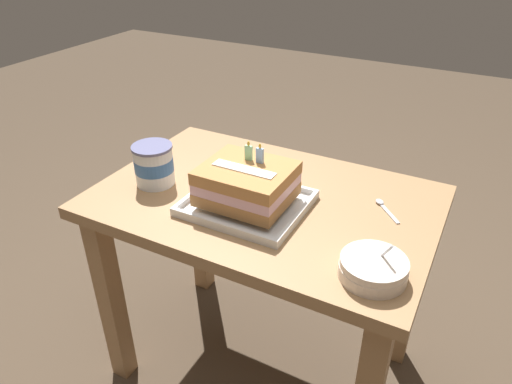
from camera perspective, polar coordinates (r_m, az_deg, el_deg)
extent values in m
plane|color=#4C3D2D|center=(1.79, 0.82, -19.74)|extent=(8.00, 8.00, 0.00)
cube|color=#9E754C|center=(1.34, 1.03, -1.19)|extent=(0.94, 0.62, 0.04)
cube|color=#9E754C|center=(1.59, -17.01, -12.33)|extent=(0.06, 0.06, 0.65)
cube|color=#9E754C|center=(1.89, -6.69, -3.38)|extent=(0.06, 0.06, 0.65)
cube|color=#9E754C|center=(1.65, 18.08, -10.72)|extent=(0.06, 0.06, 0.65)
cube|color=silver|center=(1.28, -1.08, -1.59)|extent=(0.31, 0.27, 0.01)
cube|color=silver|center=(1.18, -4.10, -4.06)|extent=(0.31, 0.01, 0.02)
cube|color=silver|center=(1.38, 1.51, 1.38)|extent=(0.31, 0.01, 0.02)
cube|color=silver|center=(1.35, -6.66, 0.44)|extent=(0.01, 0.25, 0.02)
cube|color=silver|center=(1.22, 5.06, -2.87)|extent=(0.01, 0.25, 0.02)
cube|color=#BC8048|center=(1.26, -1.10, -0.18)|extent=(0.23, 0.20, 0.03)
cube|color=beige|center=(1.25, -1.11, 1.05)|extent=(0.23, 0.20, 0.03)
cube|color=#BC8048|center=(1.23, -1.12, 2.32)|extent=(0.23, 0.20, 0.03)
cube|color=white|center=(1.21, -1.47, 2.78)|extent=(0.17, 0.04, 0.00)
cube|color=#99DB9E|center=(1.25, -0.90, 4.72)|extent=(0.02, 0.01, 0.04)
ellipsoid|color=yellow|center=(1.24, -0.91, 5.83)|extent=(0.01, 0.01, 0.01)
cube|color=#8CB7EA|center=(1.24, 0.32, 4.44)|extent=(0.02, 0.01, 0.04)
ellipsoid|color=yellow|center=(1.23, 0.33, 5.55)|extent=(0.01, 0.01, 0.01)
cylinder|color=silver|center=(1.08, 13.85, -9.24)|extent=(0.15, 0.15, 0.03)
cylinder|color=silver|center=(1.07, 13.96, -8.52)|extent=(0.15, 0.15, 0.03)
cylinder|color=silver|center=(1.06, 15.21, -7.09)|extent=(0.04, 0.04, 0.07)
cylinder|color=white|center=(1.40, -12.15, 3.08)|extent=(0.11, 0.11, 0.11)
cylinder|color=#386BB2|center=(1.40, -12.17, 3.29)|extent=(0.11, 0.11, 0.04)
cylinder|color=slate|center=(1.37, -12.42, 5.30)|extent=(0.12, 0.12, 0.01)
ellipsoid|color=silver|center=(1.34, 14.64, -1.14)|extent=(0.03, 0.03, 0.01)
cube|color=silver|center=(1.30, 15.79, -2.58)|extent=(0.07, 0.07, 0.00)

